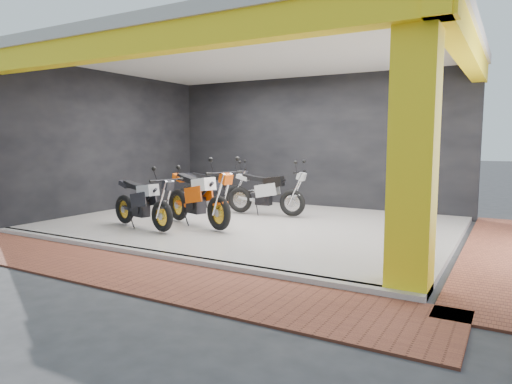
# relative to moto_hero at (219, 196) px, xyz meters

# --- Properties ---
(ground) EXTENTS (80.00, 80.00, 0.00)m
(ground) POSITION_rel_moto_hero_xyz_m (0.06, -0.79, -0.78)
(ground) COLOR #2D2D30
(ground) RESTS_ON ground
(showroom_floor) EXTENTS (8.00, 6.00, 0.10)m
(showroom_floor) POSITION_rel_moto_hero_xyz_m (0.06, 1.21, -0.73)
(showroom_floor) COLOR silver
(showroom_floor) RESTS_ON ground
(showroom_ceiling) EXTENTS (8.40, 6.40, 0.20)m
(showroom_ceiling) POSITION_rel_moto_hero_xyz_m (0.06, 1.21, 2.82)
(showroom_ceiling) COLOR beige
(showroom_ceiling) RESTS_ON corner_column
(back_wall) EXTENTS (8.20, 0.20, 3.50)m
(back_wall) POSITION_rel_moto_hero_xyz_m (0.06, 4.31, 0.97)
(back_wall) COLOR black
(back_wall) RESTS_ON ground
(left_wall) EXTENTS (0.20, 6.20, 3.50)m
(left_wall) POSITION_rel_moto_hero_xyz_m (-4.04, 1.21, 0.97)
(left_wall) COLOR black
(left_wall) RESTS_ON ground
(corner_column) EXTENTS (0.50, 0.50, 3.50)m
(corner_column) POSITION_rel_moto_hero_xyz_m (3.81, -1.54, 0.97)
(corner_column) COLOR yellow
(corner_column) RESTS_ON ground
(header_beam_front) EXTENTS (8.40, 0.30, 0.40)m
(header_beam_front) POSITION_rel_moto_hero_xyz_m (0.06, -1.79, 2.52)
(header_beam_front) COLOR yellow
(header_beam_front) RESTS_ON corner_column
(header_beam_right) EXTENTS (0.30, 6.40, 0.40)m
(header_beam_right) POSITION_rel_moto_hero_xyz_m (4.06, 1.21, 2.52)
(header_beam_right) COLOR yellow
(header_beam_right) RESTS_ON corner_column
(floor_kerb) EXTENTS (8.00, 0.20, 0.10)m
(floor_kerb) POSITION_rel_moto_hero_xyz_m (0.06, -1.81, -0.73)
(floor_kerb) COLOR silver
(floor_kerb) RESTS_ON ground
(paver_front) EXTENTS (9.00, 1.40, 0.03)m
(paver_front) POSITION_rel_moto_hero_xyz_m (0.06, -2.59, -0.77)
(paver_front) COLOR brown
(paver_front) RESTS_ON ground
(paver_right) EXTENTS (1.40, 7.00, 0.03)m
(paver_right) POSITION_rel_moto_hero_xyz_m (4.86, 1.21, -0.77)
(paver_right) COLOR brown
(paver_right) RESTS_ON ground
(moto_hero) EXTENTS (2.38, 1.51, 1.37)m
(moto_hero) POSITION_rel_moto_hero_xyz_m (0.00, 0.00, 0.00)
(moto_hero) COLOR #DF4E09
(moto_hero) RESTS_ON showroom_floor
(moto_row_a) EXTENTS (2.09, 1.15, 1.21)m
(moto_row_a) POSITION_rel_moto_hero_xyz_m (-0.85, -0.63, -0.08)
(moto_row_a) COLOR black
(moto_row_a) RESTS_ON showroom_floor
(moto_row_b) EXTENTS (2.09, 0.93, 1.24)m
(moto_row_b) POSITION_rel_moto_hero_xyz_m (0.52, 2.17, -0.06)
(moto_row_b) COLOR #97999D
(moto_row_b) RESTS_ON showroom_floor
(moto_row_d) EXTENTS (2.06, 1.26, 1.18)m
(moto_row_d) POSITION_rel_moto_hero_xyz_m (-1.29, 2.69, -0.09)
(moto_row_d) COLOR black
(moto_row_d) RESTS_ON showroom_floor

